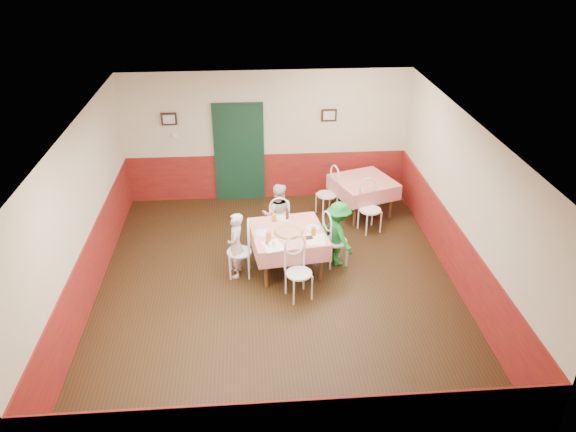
{
  "coord_description": "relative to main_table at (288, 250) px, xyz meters",
  "views": [
    {
      "loc": [
        -0.42,
        -7.76,
        5.45
      ],
      "look_at": [
        0.22,
        0.54,
        1.05
      ],
      "focal_mm": 35.0,
      "sensor_mm": 36.0,
      "label": 1
    }
  ],
  "objects": [
    {
      "name": "shaker_c",
      "position": [
        -0.38,
        -0.41,
        0.43
      ],
      "size": [
        0.04,
        0.04,
        0.09
      ],
      "primitive_type": "cylinder",
      "rotation": [
        0.0,
        0.0,
        0.13
      ],
      "color": "#B23319",
      "rests_on": "main_table"
    },
    {
      "name": "diner_far",
      "position": [
        -0.12,
        0.89,
        0.24
      ],
      "size": [
        0.62,
        0.49,
        1.23
      ],
      "primitive_type": "imported",
      "rotation": [
        0.0,
        0.0,
        3.1
      ],
      "color": "gray",
      "rests_on": "ground"
    },
    {
      "name": "glass_b",
      "position": [
        0.42,
        -0.17,
        0.46
      ],
      "size": [
        0.09,
        0.09,
        0.14
      ],
      "primitive_type": "cylinder",
      "rotation": [
        0.0,
        0.0,
        0.13
      ],
      "color": "#BF7219",
      "rests_on": "main_table"
    },
    {
      "name": "glass_a",
      "position": [
        -0.35,
        -0.29,
        0.46
      ],
      "size": [
        0.09,
        0.09,
        0.15
      ],
      "primitive_type": "cylinder",
      "rotation": [
        0.0,
        0.0,
        0.13
      ],
      "color": "#BF7219",
      "rests_on": "main_table"
    },
    {
      "name": "chair_right",
      "position": [
        0.84,
        0.11,
        0.08
      ],
      "size": [
        0.52,
        0.52,
        0.9
      ],
      "primitive_type": null,
      "rotation": [
        0.0,
        0.0,
        1.85
      ],
      "color": "white",
      "rests_on": "ground"
    },
    {
      "name": "diner_right",
      "position": [
        0.89,
        0.12,
        0.22
      ],
      "size": [
        0.7,
        0.88,
        1.2
      ],
      "primitive_type": "imported",
      "rotation": [
        0.0,
        0.0,
        1.95
      ],
      "color": "gray",
      "rests_on": "ground"
    },
    {
      "name": "beer_bottle",
      "position": [
        0.02,
        0.41,
        0.49
      ],
      "size": [
        0.06,
        0.06,
        0.2
      ],
      "primitive_type": "cylinder",
      "rotation": [
        0.0,
        0.0,
        0.13
      ],
      "color": "#381C0A",
      "rests_on": "main_table"
    },
    {
      "name": "thermostat",
      "position": [
        -2.12,
        2.91,
        1.12
      ],
      "size": [
        0.1,
        0.03,
        0.1
      ],
      "primitive_type": "cube",
      "color": "white",
      "rests_on": "back_wall"
    },
    {
      "name": "plate_left",
      "position": [
        -0.44,
        -0.05,
        0.39
      ],
      "size": [
        0.28,
        0.28,
        0.01
      ],
      "primitive_type": "cylinder",
      "rotation": [
        0.0,
        0.0,
        0.13
      ],
      "color": "white",
      "rests_on": "main_table"
    },
    {
      "name": "chair_second_a",
      "position": [
        0.95,
        2.0,
        0.08
      ],
      "size": [
        0.54,
        0.54,
        0.9
      ],
      "primitive_type": null,
      "rotation": [
        0.0,
        0.0,
        -1.23
      ],
      "color": "white",
      "rests_on": "ground"
    },
    {
      "name": "wainscot_back",
      "position": [
        -0.22,
        2.94,
        0.12
      ],
      "size": [
        6.0,
        0.03,
        1.0
      ],
      "primitive_type": "cube",
      "color": "maroon",
      "rests_on": "ground"
    },
    {
      "name": "picture_left",
      "position": [
        -2.22,
        2.91,
        1.48
      ],
      "size": [
        0.32,
        0.03,
        0.26
      ],
      "primitive_type": "cube",
      "color": "black",
      "rests_on": "back_wall"
    },
    {
      "name": "left_wall",
      "position": [
        -3.22,
        -0.54,
        1.02
      ],
      "size": [
        0.1,
        7.0,
        2.8
      ],
      "primitive_type": "cube",
      "color": "beige",
      "rests_on": "ground"
    },
    {
      "name": "wainscot_right",
      "position": [
        2.77,
        -0.54,
        0.12
      ],
      "size": [
        0.03,
        7.0,
        1.0
      ],
      "primitive_type": "cube",
      "color": "maroon",
      "rests_on": "ground"
    },
    {
      "name": "chair_far",
      "position": [
        -0.11,
        0.84,
        0.08
      ],
      "size": [
        0.43,
        0.43,
        0.9
      ],
      "primitive_type": null,
      "rotation": [
        0.0,
        0.0,
        3.18
      ],
      "color": "white",
      "rests_on": "ground"
    },
    {
      "name": "menu_right",
      "position": [
        0.44,
        -0.3,
        0.39
      ],
      "size": [
        0.33,
        0.42,
        0.0
      ],
      "primitive_type": "cube",
      "rotation": [
        0.0,
        0.0,
        -0.08
      ],
      "color": "white",
      "rests_on": "main_table"
    },
    {
      "name": "shaker_b",
      "position": [
        -0.27,
        -0.5,
        0.43
      ],
      "size": [
        0.04,
        0.04,
        0.09
      ],
      "primitive_type": "cylinder",
      "rotation": [
        0.0,
        0.0,
        0.13
      ],
      "color": "silver",
      "rests_on": "main_table"
    },
    {
      "name": "pizza",
      "position": [
        0.01,
        -0.05,
        0.4
      ],
      "size": [
        0.52,
        0.52,
        0.03
      ],
      "primitive_type": "cylinder",
      "rotation": [
        0.0,
        0.0,
        0.13
      ],
      "color": "#B74723",
      "rests_on": "main_table"
    },
    {
      "name": "chair_near",
      "position": [
        0.11,
        -0.84,
        0.08
      ],
      "size": [
        0.54,
        0.54,
        0.9
      ],
      "primitive_type": null,
      "rotation": [
        0.0,
        0.0,
        0.34
      ],
      "color": "white",
      "rests_on": "ground"
    },
    {
      "name": "chair_left",
      "position": [
        -0.84,
        -0.11,
        0.08
      ],
      "size": [
        0.43,
        0.43,
        0.9
      ],
      "primitive_type": null,
      "rotation": [
        0.0,
        0.0,
        -1.6
      ],
      "color": "white",
      "rests_on": "ground"
    },
    {
      "name": "plate_far",
      "position": [
        -0.06,
        0.44,
        0.39
      ],
      "size": [
        0.28,
        0.28,
        0.01
      ],
      "primitive_type": "cylinder",
      "rotation": [
        0.0,
        0.0,
        0.13
      ],
      "color": "white",
      "rests_on": "main_table"
    },
    {
      "name": "back_wall",
      "position": [
        -0.22,
        2.96,
        1.02
      ],
      "size": [
        6.0,
        0.1,
        2.8
      ],
      "primitive_type": "cube",
      "color": "beige",
      "rests_on": "ground"
    },
    {
      "name": "ceiling",
      "position": [
        -0.22,
        -0.54,
        2.42
      ],
      "size": [
        7.0,
        7.0,
        0.0
      ],
      "primitive_type": "plane",
      "color": "white",
      "rests_on": "back_wall"
    },
    {
      "name": "door",
      "position": [
        -0.82,
        2.91,
        0.68
      ],
      "size": [
        0.96,
        0.06,
        2.1
      ],
      "primitive_type": "cube",
      "color": "black",
      "rests_on": "ground"
    },
    {
      "name": "plate_right",
      "position": [
        0.42,
        0.07,
        0.39
      ],
      "size": [
        0.28,
        0.28,
        0.01
      ],
      "primitive_type": "cylinder",
      "rotation": [
        0.0,
        0.0,
        0.13
      ],
      "color": "white",
      "rests_on": "main_table"
    },
    {
      "name": "front_wall",
      "position": [
        -0.22,
        -4.04,
        1.02
      ],
      "size": [
        6.0,
        0.1,
        2.8
      ],
      "primitive_type": "cube",
      "color": "beige",
      "rests_on": "ground"
    },
    {
      "name": "diner_left",
      "position": [
        -0.89,
        -0.12,
        0.21
      ],
      "size": [
        0.32,
        0.46,
        1.18
      ],
      "primitive_type": "imported",
      "rotation": [
        0.0,
        0.0,
        -1.67
      ],
      "color": "gray",
      "rests_on": "ground"
    },
    {
      "name": "main_table",
      "position": [
        0.0,
        0.0,
        0.0
      ],
      "size": [
        1.37,
        1.37,
        0.77
      ],
      "primitive_type": "cube",
      "rotation": [
        0.0,
        0.0,
        0.13
      ],
      "color": "red",
      "rests_on": "ground"
    },
    {
      "name": "wainscot_left",
      "position": [
        -3.2,
        -0.54,
        0.12
      ],
      "size": [
        0.03,
        7.0,
        1.0
      ],
      "primitive_type": "cube",
      "color": "maroon",
      "rests_on": "ground"
    },
    {
      "name": "glass_c",
      "position": [
        -0.22,
        0.36,
        0.45
      ],
      "size": [
        0.08,
        0.08,
        0.14
      ],
      "primitive_type": "cylinder",
      "rotation": [
        0.0,
        0.0,
        0.13
      ],
      "color": "#BF7219",
      "rests_on": "main_table"
    },
    {
      "name": "wallet",
      "position": [
        0.34,
        -0.27,
        0.4
      ],
      "size": [
        0.12,
        0.1,
        0.02
      ],
      "primitive_type": "cube",
      "rotation": [
        0.0,
        0.0,
        0.13
      ],
      "color": "black",
      "rests_on": "main_table"
    },
    {
      "name": "second_table",
      "position": [
        1.7,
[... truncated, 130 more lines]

